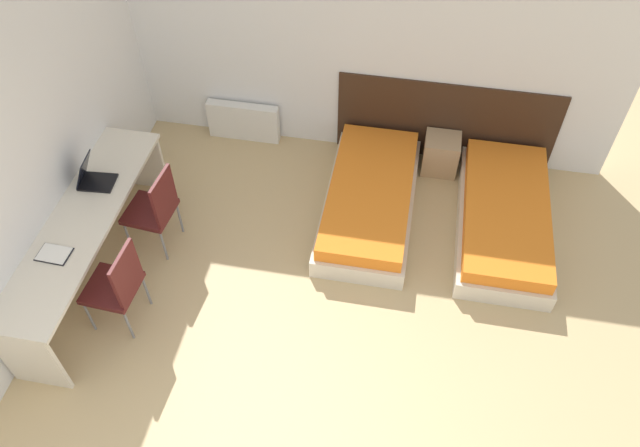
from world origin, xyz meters
TOP-DOWN VIEW (x-y plane):
  - wall_back at (0.00, 3.93)m, footprint 5.70×0.05m
  - wall_left at (-2.38, 1.95)m, footprint 0.05×4.91m
  - headboard_panel at (1.08, 3.89)m, footprint 2.38×0.03m
  - bed_near_window at (0.39, 2.89)m, footprint 0.91×1.94m
  - bed_near_door at (1.76, 2.89)m, footprint 0.91×1.94m
  - nightstand at (1.08, 3.69)m, footprint 0.38×0.35m
  - radiator at (-1.21, 3.81)m, footprint 0.83×0.12m
  - desk at (-2.06, 1.63)m, footprint 0.57×2.45m
  - chair_near_laptop at (-1.59, 2.09)m, footprint 0.47×0.47m
  - chair_near_notebook at (-1.59, 1.17)m, footprint 0.46×0.46m
  - laptop at (-2.13, 2.08)m, footprint 0.34×0.27m
  - open_notebook at (-2.11, 1.22)m, footprint 0.28×0.21m

SIDE VIEW (x-z plane):
  - bed_near_window at x=0.39m, z-range -0.01..0.36m
  - bed_near_door at x=1.76m, z-range -0.01..0.36m
  - nightstand at x=1.08m, z-range 0.00..0.43m
  - radiator at x=-1.21m, z-range 0.00..0.47m
  - headboard_panel at x=1.08m, z-range 0.00..0.99m
  - chair_near_laptop at x=-1.59m, z-range 0.05..1.00m
  - chair_near_notebook at x=-1.59m, z-range 0.05..1.00m
  - desk at x=-2.06m, z-range 0.23..0.99m
  - open_notebook at x=-2.11m, z-range 0.76..0.78m
  - laptop at x=-2.13m, z-range 0.67..0.98m
  - wall_back at x=0.00m, z-range 0.00..2.70m
  - wall_left at x=-2.38m, z-range 0.00..2.70m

